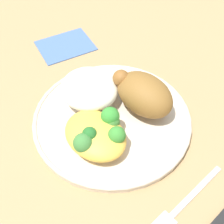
% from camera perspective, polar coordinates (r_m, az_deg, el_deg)
% --- Properties ---
extents(ground_plane, '(2.00, 2.00, 0.00)m').
position_cam_1_polar(ground_plane, '(0.49, 0.00, -1.81)').
color(ground_plane, '#A48054').
extents(plate, '(0.26, 0.26, 0.01)m').
position_cam_1_polar(plate, '(0.49, 0.00, -1.27)').
color(plate, beige).
rests_on(plate, ground_plane).
extents(roasted_chicken, '(0.11, 0.07, 0.06)m').
position_cam_1_polar(roasted_chicken, '(0.48, 6.12, 3.59)').
color(roasted_chicken, brown).
rests_on(roasted_chicken, plate).
extents(rice_pile, '(0.10, 0.10, 0.05)m').
position_cam_1_polar(rice_pile, '(0.49, -4.56, 4.49)').
color(rice_pile, silver).
rests_on(rice_pile, plate).
extents(mac_cheese_with_broccoli, '(0.10, 0.09, 0.05)m').
position_cam_1_polar(mac_cheese_with_broccoli, '(0.44, -2.92, -4.20)').
color(mac_cheese_with_broccoli, gold).
rests_on(mac_cheese_with_broccoli, plate).
extents(fork, '(0.02, 0.14, 0.01)m').
position_cam_1_polar(fork, '(0.43, 13.95, -16.70)').
color(fork, '#B2B2B7').
rests_on(fork, ground_plane).
extents(napkin, '(0.11, 0.13, 0.00)m').
position_cam_1_polar(napkin, '(0.65, -9.03, 12.70)').
color(napkin, '#47669E').
rests_on(napkin, ground_plane).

